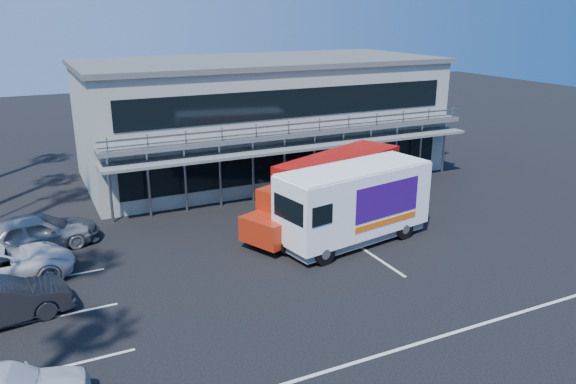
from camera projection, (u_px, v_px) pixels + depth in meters
name	position (u px, v px, depth m)	size (l,w,h in m)	color
ground	(337.00, 267.00, 23.27)	(120.00, 120.00, 0.00)	black
building	(261.00, 116.00, 36.19)	(22.40, 12.00, 7.30)	gray
red_truck	(331.00, 187.00, 27.75)	(9.91, 5.96, 3.31)	#A5220D
white_van	(354.00, 203.00, 25.22)	(7.62, 3.75, 3.56)	white
parked_car_c	(0.00, 265.00, 21.65)	(2.52, 5.47, 1.52)	silver
parked_car_d	(40.00, 231.00, 25.06)	(2.06, 5.08, 1.47)	#2F353F
parked_car_e	(34.00, 234.00, 24.58)	(1.92, 4.77, 1.62)	gray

